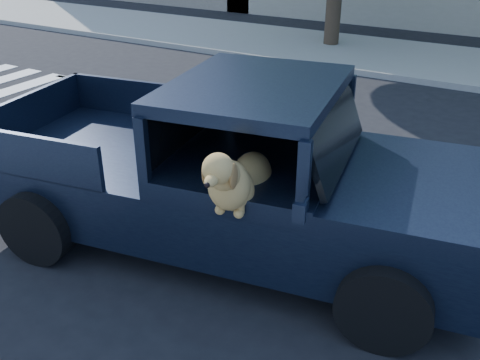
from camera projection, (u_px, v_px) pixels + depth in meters
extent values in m
plane|color=black|center=(346.00, 239.00, 6.74)|extent=(120.00, 120.00, 0.00)
cube|color=gray|center=(470.00, 67.00, 13.80)|extent=(60.00, 4.00, 0.15)
cube|color=black|center=(231.00, 192.00, 6.36)|extent=(6.10, 3.15, 0.74)
cube|color=black|center=(418.00, 187.00, 5.50)|extent=(2.02, 2.48, 0.18)
cube|color=black|center=(255.00, 88.00, 5.68)|extent=(2.06, 2.40, 0.13)
cube|color=black|center=(336.00, 134.00, 5.57)|extent=(0.59, 1.95, 0.63)
cube|color=black|center=(258.00, 204.00, 5.69)|extent=(0.71, 0.71, 0.43)
cube|color=black|center=(299.00, 213.00, 4.50)|extent=(0.12, 0.07, 0.18)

